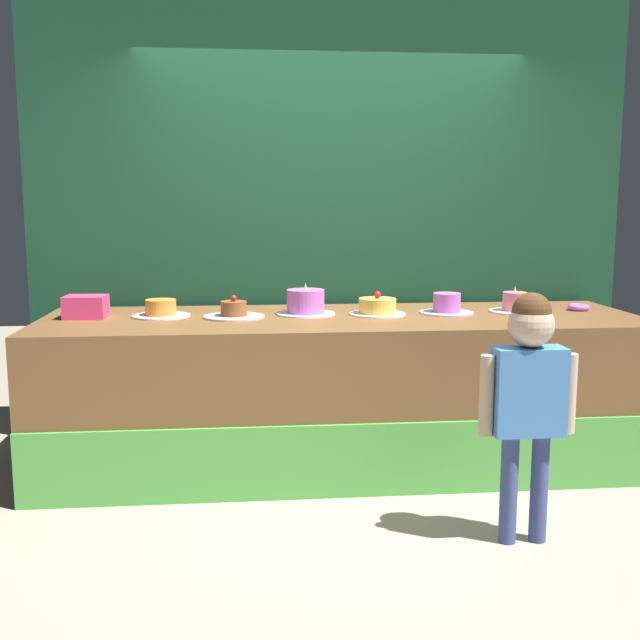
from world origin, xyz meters
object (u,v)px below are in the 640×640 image
pink_box (86,307)px  donut (579,307)px  cake_center_left (306,303)px  cake_far_left (161,310)px  cake_right (447,305)px  cake_center_right (377,307)px  cake_far_right (514,304)px  cake_left (234,311)px  child_figure (529,383)px

pink_box → donut: (2.97, 0.03, -0.05)m
pink_box → cake_center_left: size_ratio=0.66×
cake_far_left → cake_center_left: cake_center_left is taller
cake_right → cake_far_left: bearing=178.9°
donut → cake_center_right: 1.28m
cake_far_right → cake_center_right: bearing=-178.3°
cake_left → cake_far_right: size_ratio=1.17×
pink_box → cake_center_left: 1.27m
child_figure → cake_left: (-1.33, 1.18, 0.17)m
child_figure → cake_center_left: bearing=125.6°
pink_box → child_figure: bearing=-29.6°
cake_center_right → cake_far_right: cake_far_right is taller
cake_left → donut: bearing=2.4°
donut → cake_center_left: 1.70m
cake_center_left → cake_center_right: cake_center_left is taller
cake_left → cake_center_right: (0.85, 0.02, 0.01)m
cake_far_left → cake_center_right: size_ratio=1.01×
cake_center_left → donut: bearing=0.3°
cake_center_left → cake_far_left: bearing=-179.5°
child_figure → donut: size_ratio=8.78×
pink_box → cake_far_left: (0.42, 0.01, -0.02)m
pink_box → cake_far_left: pink_box is taller
child_figure → donut: child_figure is taller
child_figure → cake_left: bearing=138.3°
donut → cake_far_left: bearing=-179.6°
pink_box → cake_center_right: (1.70, -0.03, -0.02)m
cake_center_right → cake_center_left: bearing=172.9°
child_figure → cake_far_left: child_figure is taller
child_figure → cake_right: 1.23m
child_figure → cake_left: child_figure is taller
donut → cake_center_left: cake_center_left is taller
pink_box → donut: bearing=0.6°
pink_box → cake_far_right: (2.55, -0.01, -0.02)m
donut → cake_center_left: (-1.70, -0.01, 0.05)m
cake_center_left → cake_right: 0.85m
cake_right → cake_far_right: bearing=1.8°
cake_center_right → pink_box: bearing=178.9°
cake_center_left → cake_center_right: 0.43m
cake_center_right → cake_far_left: bearing=178.0°
pink_box → cake_right: size_ratio=0.72×
cake_right → cake_far_right: size_ratio=1.07×
child_figure → donut: 1.51m
child_figure → pink_box: bearing=150.4°
cake_center_right → cake_right: (0.42, 0.01, 0.01)m
cake_far_left → cake_right: bearing=-1.1°
child_figure → cake_center_left: child_figure is taller
pink_box → cake_left: same height
cake_center_right → donut: bearing=2.8°
cake_left → cake_center_left: bearing=10.3°
cake_center_right → cake_far_right: size_ratio=1.10×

